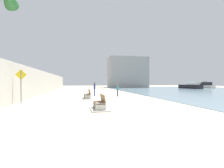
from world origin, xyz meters
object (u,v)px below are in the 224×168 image
object	(u,v)px
boat_mid_bay	(191,86)
bench_far	(87,96)
pedestrian_sign	(21,82)
person_standing	(94,88)
boat_outer	(205,86)
person_walking	(118,89)
boat_far_right	(201,85)
bench_near	(100,106)

from	to	relation	value
boat_mid_bay	bench_far	bearing A→B (deg)	-141.12
pedestrian_sign	bench_far	bearing A→B (deg)	33.74
bench_far	person_standing	size ratio (longest dim) A/B	1.23
pedestrian_sign	boat_mid_bay	bearing A→B (deg)	38.10
boat_outer	boat_mid_bay	bearing A→B (deg)	-153.31
boat_mid_bay	pedestrian_sign	world-z (taller)	pedestrian_sign
person_walking	pedestrian_sign	bearing A→B (deg)	-147.13
bench_far	person_standing	xyz separation A→B (m)	(1.05, 3.46, 0.78)
person_standing	pedestrian_sign	distance (m)	9.53
person_walking	boat_far_right	xyz separation A→B (m)	(34.91, 30.06, -0.05)
boat_mid_bay	boat_far_right	size ratio (longest dim) A/B	1.11
person_walking	person_standing	xyz separation A→B (m)	(-2.70, 1.16, 0.14)
boat_mid_bay	boat_far_right	xyz separation A→B (m)	(10.90, 9.99, 0.07)
boat_mid_bay	pedestrian_sign	size ratio (longest dim) A/B	2.49
bench_far	pedestrian_sign	bearing A→B (deg)	-146.26
bench_near	person_standing	xyz separation A→B (m)	(0.64, 10.96, 0.78)
person_standing	person_walking	bearing A→B (deg)	-23.23
boat_far_right	person_standing	bearing A→B (deg)	-142.46
bench_near	person_walking	world-z (taller)	person_walking
bench_near	pedestrian_sign	size ratio (longest dim) A/B	0.77
bench_near	boat_far_right	bearing A→B (deg)	46.18
person_standing	boat_far_right	world-z (taller)	boat_far_right
person_walking	boat_mid_bay	world-z (taller)	boat_mid_bay
boat_outer	pedestrian_sign	xyz separation A→B (m)	(-39.87, -29.35, 1.05)
person_walking	boat_mid_bay	bearing A→B (deg)	39.90
person_walking	boat_mid_bay	size ratio (longest dim) A/B	0.22
bench_near	boat_mid_bay	size ratio (longest dim) A/B	0.31
bench_near	boat_mid_bay	distance (m)	40.51
bench_near	person_standing	size ratio (longest dim) A/B	1.22
person_standing	boat_mid_bay	world-z (taller)	boat_mid_bay
bench_far	person_standing	bearing A→B (deg)	73.21
boat_outer	bench_far	bearing A→B (deg)	-143.25
pedestrian_sign	person_walking	bearing A→B (deg)	32.87
person_standing	bench_far	bearing A→B (deg)	-106.79
bench_far	boat_far_right	world-z (taller)	boat_far_right
bench_far	person_walking	bearing A→B (deg)	31.61
boat_far_right	bench_far	bearing A→B (deg)	-140.06
boat_mid_bay	person_standing	bearing A→B (deg)	-144.69
bench_far	boat_mid_bay	world-z (taller)	boat_mid_bay
person_walking	person_standing	size ratio (longest dim) A/B	0.89
bench_near	pedestrian_sign	distance (m)	7.12
bench_far	boat_outer	world-z (taller)	boat_outer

